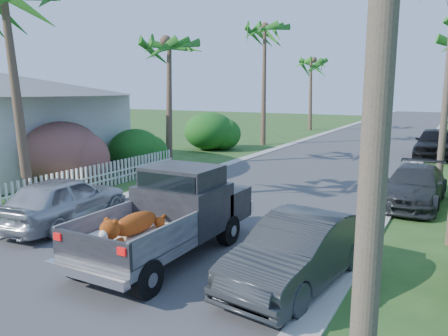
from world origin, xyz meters
The scene contains 18 objects.
ground centered at (0.00, 0.00, 0.00)m, with size 120.00×120.00×0.00m, color #264B1C.
road centered at (0.00, 25.00, 0.01)m, with size 8.00×100.00×0.02m, color #38383A.
curb_left centered at (-4.30, 25.00, 0.03)m, with size 0.60×100.00×0.06m, color #A5A39E.
curb_right centered at (4.30, 25.00, 0.03)m, with size 0.60×100.00×0.06m, color #A5A39E.
pickup_truck centered at (0.47, 2.13, 1.01)m, with size 1.98×5.12×2.06m.
parked_car_rn centered at (3.61, 1.85, 0.69)m, with size 1.45×4.17×1.37m, color #272A2C.
parked_car_rm centered at (5.00, 9.57, 0.64)m, with size 1.81×4.44×1.29m, color #282B2C.
parked_car_rf centered at (4.94, 21.24, 0.84)m, with size 1.99×4.94×1.68m, color black.
parked_car_ln centered at (-3.60, 2.36, 0.71)m, with size 1.68×4.19×1.43m, color #ABADB2.
palm_l_b centered at (-6.80, 12.00, 6.15)m, with size 4.40×4.40×7.40m.
palm_l_c centered at (-6.00, 22.00, 7.91)m, with size 4.40×4.40×9.20m.
palm_l_d centered at (-6.50, 34.00, 6.44)m, with size 4.40×4.40×7.70m.
shrub_l_b centered at (-7.80, 6.00, 1.30)m, with size 3.00×3.30×2.60m, color #C01B54.
shrub_l_c centered at (-7.40, 10.00, 1.00)m, with size 2.40×2.64×2.00m, color #194413.
shrub_l_d centered at (-8.00, 18.00, 1.20)m, with size 3.20×3.52×2.40m, color #194413.
picket_fence centered at (-6.00, 5.50, 0.50)m, with size 0.10×11.00×1.00m, color white.
house_left centered at (-13.00, 7.00, 2.12)m, with size 9.00×8.00×4.60m.
utility_pole_a centered at (5.60, -2.00, 4.60)m, with size 1.60×0.26×9.00m.
Camera 1 is at (6.29, -6.09, 3.88)m, focal length 35.00 mm.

